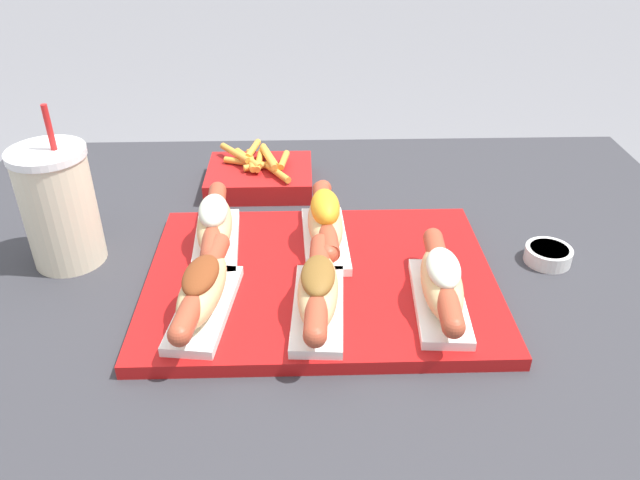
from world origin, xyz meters
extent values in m
cube|color=#333338|center=(0.00, 0.00, 0.37)|extent=(1.19, 0.93, 0.74)
cube|color=#B71414|center=(-0.01, -0.03, 0.75)|extent=(0.46, 0.34, 0.02)
cube|color=white|center=(-0.15, -0.10, 0.76)|extent=(0.08, 0.17, 0.01)
ellipsoid|color=#DBB77A|center=(-0.15, -0.10, 0.79)|extent=(0.07, 0.15, 0.04)
cylinder|color=#AD472D|center=(-0.15, -0.10, 0.80)|extent=(0.05, 0.18, 0.03)
sphere|color=#AD472D|center=(-0.16, -0.19, 0.80)|extent=(0.03, 0.03, 0.03)
sphere|color=#AD472D|center=(-0.14, -0.01, 0.80)|extent=(0.03, 0.03, 0.03)
ellipsoid|color=brown|center=(-0.15, -0.10, 0.81)|extent=(0.05, 0.09, 0.02)
cube|color=white|center=(-0.01, -0.11, 0.76)|extent=(0.07, 0.17, 0.01)
ellipsoid|color=#DBB77A|center=(-0.01, -0.11, 0.79)|extent=(0.06, 0.15, 0.04)
cylinder|color=#AD472D|center=(-0.01, -0.11, 0.80)|extent=(0.04, 0.18, 0.03)
sphere|color=#AD472D|center=(-0.02, -0.20, 0.80)|extent=(0.03, 0.03, 0.03)
sphere|color=#AD472D|center=(-0.01, -0.02, 0.80)|extent=(0.03, 0.03, 0.03)
ellipsoid|color=brown|center=(-0.01, -0.11, 0.81)|extent=(0.04, 0.08, 0.02)
cube|color=white|center=(0.13, -0.10, 0.76)|extent=(0.07, 0.17, 0.01)
ellipsoid|color=#DBB77A|center=(0.13, -0.10, 0.79)|extent=(0.06, 0.15, 0.04)
cylinder|color=#AD472D|center=(0.13, -0.10, 0.80)|extent=(0.04, 0.18, 0.03)
sphere|color=#AD472D|center=(0.13, -0.19, 0.80)|extent=(0.03, 0.03, 0.03)
sphere|color=#AD472D|center=(0.14, -0.01, 0.80)|extent=(0.03, 0.03, 0.03)
ellipsoid|color=silver|center=(0.13, -0.10, 0.81)|extent=(0.04, 0.08, 0.03)
cube|color=white|center=(-0.15, 0.04, 0.76)|extent=(0.07, 0.17, 0.01)
ellipsoid|color=#DBB77A|center=(-0.15, 0.04, 0.79)|extent=(0.06, 0.15, 0.04)
cylinder|color=#AD472D|center=(-0.15, 0.04, 0.80)|extent=(0.04, 0.18, 0.03)
sphere|color=#AD472D|center=(-0.15, -0.05, 0.80)|extent=(0.03, 0.03, 0.03)
sphere|color=#AD472D|center=(-0.16, 0.14, 0.80)|extent=(0.03, 0.03, 0.03)
ellipsoid|color=silver|center=(-0.15, 0.04, 0.81)|extent=(0.04, 0.08, 0.03)
cube|color=white|center=(0.00, 0.05, 0.76)|extent=(0.07, 0.17, 0.01)
ellipsoid|color=#DBB77A|center=(0.00, 0.05, 0.79)|extent=(0.05, 0.15, 0.04)
cylinder|color=#AD472D|center=(0.00, 0.05, 0.80)|extent=(0.03, 0.18, 0.03)
sphere|color=#AD472D|center=(0.00, -0.04, 0.80)|extent=(0.03, 0.03, 0.03)
sphere|color=#AD472D|center=(0.00, 0.14, 0.80)|extent=(0.03, 0.03, 0.03)
ellipsoid|color=gold|center=(0.00, 0.05, 0.82)|extent=(0.04, 0.08, 0.04)
cylinder|color=silver|center=(0.31, 0.02, 0.75)|extent=(0.06, 0.06, 0.02)
cylinder|color=red|center=(0.31, 0.02, 0.76)|extent=(0.05, 0.05, 0.01)
cylinder|color=beige|center=(-0.36, 0.04, 0.82)|extent=(0.10, 0.10, 0.16)
cylinder|color=white|center=(-0.36, 0.04, 0.90)|extent=(0.10, 0.10, 0.01)
cylinder|color=red|center=(-0.35, 0.04, 0.94)|extent=(0.01, 0.01, 0.06)
cube|color=#B21919|center=(-0.10, 0.26, 0.76)|extent=(0.18, 0.14, 0.03)
cylinder|color=gold|center=(-0.10, 0.26, 0.78)|extent=(0.06, 0.03, 0.01)
cylinder|color=gold|center=(-0.15, 0.29, 0.79)|extent=(0.06, 0.07, 0.01)
cylinder|color=gold|center=(-0.12, 0.27, 0.79)|extent=(0.05, 0.07, 0.01)
cylinder|color=gold|center=(-0.12, 0.27, 0.79)|extent=(0.02, 0.08, 0.01)
cylinder|color=gold|center=(-0.13, 0.27, 0.78)|extent=(0.08, 0.04, 0.01)
cylinder|color=gold|center=(-0.09, 0.29, 0.79)|extent=(0.04, 0.09, 0.01)
cylinder|color=gold|center=(-0.07, 0.23, 0.78)|extent=(0.04, 0.06, 0.01)
cylinder|color=gold|center=(-0.06, 0.26, 0.79)|extent=(0.02, 0.06, 0.01)
cylinder|color=gold|center=(-0.10, 0.27, 0.79)|extent=(0.01, 0.08, 0.01)
cylinder|color=gold|center=(-0.12, 0.30, 0.79)|extent=(0.02, 0.07, 0.01)
cylinder|color=gold|center=(-0.09, 0.26, 0.79)|extent=(0.03, 0.09, 0.01)
camera|label=1|loc=(-0.03, -0.70, 1.23)|focal=35.00mm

